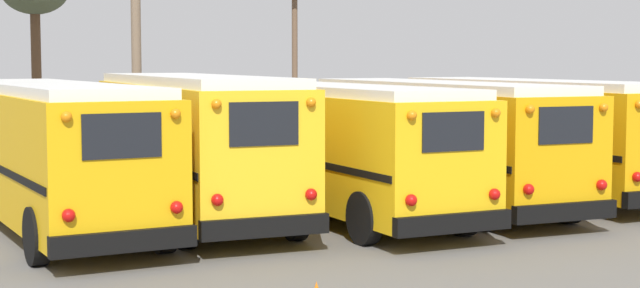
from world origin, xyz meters
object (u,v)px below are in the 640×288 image
(school_bus_2, at_px, (326,142))
(school_bus_3, at_px, (437,137))
(school_bus_1, at_px, (193,141))
(school_bus_4, at_px, (532,132))
(school_bus_0, at_px, (50,149))
(utility_pole, at_px, (136,35))

(school_bus_2, height_order, school_bus_3, school_bus_3)
(school_bus_2, bearing_deg, school_bus_1, 171.74)
(school_bus_1, height_order, school_bus_2, school_bus_1)
(school_bus_4, bearing_deg, school_bus_0, 178.38)
(school_bus_0, distance_m, school_bus_4, 12.30)
(school_bus_1, bearing_deg, utility_pole, 80.69)
(school_bus_1, distance_m, school_bus_2, 3.11)
(school_bus_1, relative_size, school_bus_2, 0.89)
(school_bus_0, bearing_deg, school_bus_2, -6.08)
(school_bus_1, relative_size, school_bus_4, 0.99)
(school_bus_3, height_order, school_bus_4, school_bus_4)
(school_bus_0, xyz_separation_m, school_bus_4, (12.30, -0.35, -0.02))
(utility_pole, bearing_deg, school_bus_0, -113.31)
(school_bus_3, bearing_deg, school_bus_4, 4.43)
(utility_pole, bearing_deg, school_bus_2, -84.74)
(school_bus_0, xyz_separation_m, school_bus_3, (9.22, -0.59, -0.03))
(school_bus_0, relative_size, school_bus_3, 1.01)
(school_bus_2, bearing_deg, school_bus_0, 173.92)
(school_bus_3, bearing_deg, school_bus_0, 176.36)
(school_bus_2, height_order, utility_pole, utility_pole)
(school_bus_2, relative_size, school_bus_4, 1.11)
(school_bus_0, relative_size, school_bus_4, 1.08)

